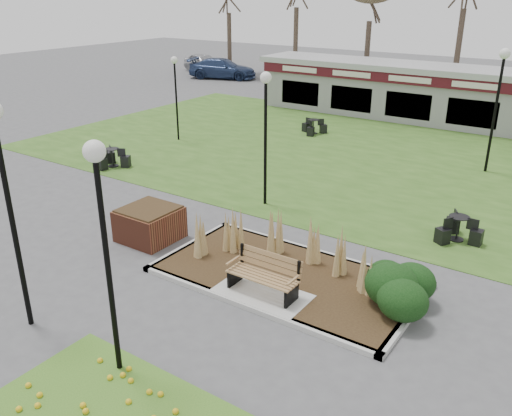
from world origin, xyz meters
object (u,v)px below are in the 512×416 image
Objects in this scene: park_bench at (265,274)px; car_blue at (223,69)px; bistro_set_a at (113,160)px; lamp_post_mid_right at (500,84)px; food_pavilion at (481,99)px; bistro_set_c at (457,232)px; lamp_post_near_right at (101,211)px; lamp_post_near_left at (2,168)px; brick_planter at (150,223)px; car_silver at (203,63)px; lamp_post_mid_left at (266,110)px; car_black at (356,83)px; lamp_post_far_left at (175,80)px; bistro_set_b at (313,129)px.

car_blue reaches higher than park_bench.
bistro_set_a is (-10.40, 4.75, -0.32)m from park_bench.
car_blue is at bearing 150.85° from lamp_post_mid_right.
food_pavilion is 18.26m from bistro_set_a.
car_blue is (-23.34, 19.51, 0.50)m from bistro_set_c.
food_pavilion is 18.18× the size of bistro_set_c.
lamp_post_near_left is at bearing 180.00° from lamp_post_near_right.
lamp_post_near_left reaches higher than lamp_post_near_right.
lamp_post_near_right is at bearing -164.57° from car_blue.
car_silver reaches higher than brick_planter.
car_blue is (-17.32, 20.25, -2.38)m from lamp_post_mid_left.
lamp_post_mid_left is 0.93× the size of lamp_post_mid_right.
lamp_post_mid_left is 3.13× the size of bistro_set_a.
lamp_post_mid_right reaches higher than bistro_set_a.
lamp_post_mid_right is at bearing -126.75° from car_black.
bistro_set_a is 0.26× the size of car_blue.
lamp_post_mid_left is 3.19× the size of bistro_set_c.
car_silver is at bearing 44.21° from car_blue.
park_bench is at bearing -40.25° from lamp_post_far_left.
brick_planter is at bearing -120.27° from car_silver.
lamp_post_mid_right is at bearing -138.07° from car_blue.
lamp_post_near_right is at bearing -101.84° from park_bench.
park_bench is at bearing -159.68° from car_blue.
lamp_post_far_left is at bearing -135.68° from bistro_set_b.
park_bench is 0.37× the size of lamp_post_mid_right.
lamp_post_mid_right is (2.86, 16.25, 0.14)m from lamp_post_near_right.
lamp_post_near_right is 10.44m from bistro_set_c.
lamp_post_far_left is (-10.99, -10.41, 1.31)m from food_pavilion.
food_pavilion is at bearing 42.75° from bistro_set_b.
car_blue is (3.30, -1.67, -0.01)m from car_silver.
park_bench is 4.67m from lamp_post_near_right.
lamp_post_mid_right is at bearing 13.73° from lamp_post_far_left.
brick_planter is 0.35× the size of lamp_post_mid_left.
food_pavilion is 17.88× the size of bistro_set_a.
brick_planter is 0.39× the size of lamp_post_far_left.
lamp_post_near_right is at bearing -72.62° from bistro_set_b.
brick_planter is at bearing -118.84° from lamp_post_mid_right.
food_pavilion is at bearing 77.99° from lamp_post_mid_left.
bistro_set_b is at bearing -137.25° from food_pavilion.
lamp_post_mid_left is at bearing -124.32° from lamp_post_mid_right.
bistro_set_a is (-6.00, 4.00, -0.21)m from brick_planter.
lamp_post_far_left is (-10.99, 9.31, 2.20)m from park_bench.
brick_planter is 0.33× the size of car_silver.
car_silver is 0.86× the size of car_blue.
lamp_post_mid_right is 16.79m from car_black.
park_bench is 6.31m from lamp_post_mid_left.
food_pavilion is at bearing 106.01° from lamp_post_mid_right.
lamp_post_mid_left reaches higher than car_black.
lamp_post_near_left is at bearing -79.03° from brick_planter.
bistro_set_a is 20.08m from car_black.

